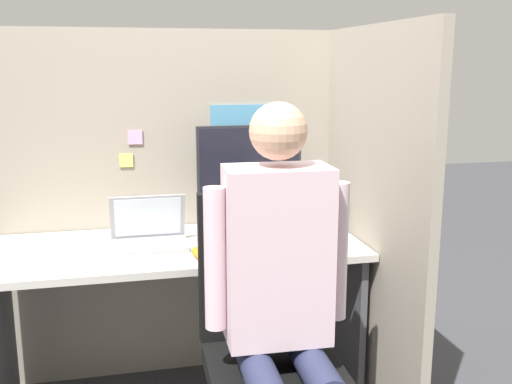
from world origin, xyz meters
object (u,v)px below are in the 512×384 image
at_px(monitor, 250,171).
at_px(stapler, 324,224).
at_px(carrot_toy, 198,256).
at_px(office_chair, 268,340).
at_px(paper_box, 250,224).
at_px(laptop, 149,236).
at_px(coffee_mug, 320,212).
at_px(person, 282,288).

height_order(monitor, stapler, monitor).
distance_m(carrot_toy, office_chair, 0.45).
xyz_separation_m(paper_box, laptop, (-0.47, -0.16, 0.02)).
relative_size(paper_box, coffee_mug, 2.70).
distance_m(paper_box, laptop, 0.50).
distance_m(paper_box, carrot_toy, 0.49).
bearing_deg(monitor, stapler, -12.01).
bearing_deg(coffee_mug, office_chair, -120.45).
distance_m(office_chair, person, 0.30).
bearing_deg(coffee_mug, carrot_toy, -146.26).
bearing_deg(person, stapler, 62.50).
bearing_deg(office_chair, person, -88.48).
xyz_separation_m(carrot_toy, person, (0.21, -0.50, 0.04)).
height_order(monitor, laptop, monitor).
height_order(laptop, office_chair, office_chair).
bearing_deg(office_chair, monitor, 82.79).
bearing_deg(paper_box, carrot_toy, -126.72).
bearing_deg(laptop, monitor, 19.19).
height_order(office_chair, coffee_mug, office_chair).
xyz_separation_m(laptop, carrot_toy, (0.18, -0.23, -0.02)).
bearing_deg(carrot_toy, stapler, 27.13).
bearing_deg(stapler, monitor, 167.99).
relative_size(stapler, person, 0.12).
xyz_separation_m(laptop, person, (0.38, -0.73, 0.01)).
xyz_separation_m(stapler, coffee_mug, (0.02, 0.11, 0.03)).
distance_m(stapler, carrot_toy, 0.71).
relative_size(paper_box, laptop, 0.92).
bearing_deg(paper_box, stapler, -11.55).
height_order(paper_box, monitor, monitor).
bearing_deg(laptop, person, -62.22).
relative_size(stapler, carrot_toy, 1.02).
distance_m(paper_box, person, 0.89).
bearing_deg(monitor, person, -95.61).
xyz_separation_m(person, coffee_mug, (0.45, 0.93, -0.00)).
bearing_deg(coffee_mug, monitor, -173.71).
bearing_deg(monitor, office_chair, -97.21).
height_order(paper_box, carrot_toy, paper_box).
xyz_separation_m(paper_box, monitor, (0.00, 0.00, 0.25)).
relative_size(laptop, stapler, 1.94).
height_order(paper_box, coffee_mug, coffee_mug).
xyz_separation_m(monitor, laptop, (-0.47, -0.16, -0.24)).
bearing_deg(office_chair, stapler, 56.67).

